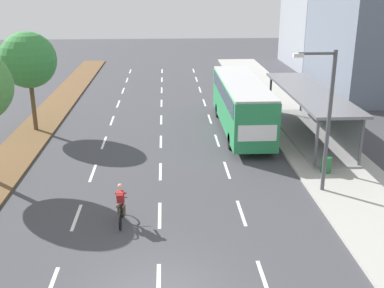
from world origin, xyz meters
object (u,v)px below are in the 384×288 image
at_px(streetlight, 326,113).
at_px(bus, 241,101).
at_px(bus_shelter, 313,109).
at_px(cyclist, 121,206).
at_px(trash_bin, 326,164).
at_px(median_tree_third, 28,60).

bearing_deg(streetlight, bus, 102.57).
relative_size(bus_shelter, cyclist, 6.56).
distance_m(bus_shelter, bus, 4.54).
xyz_separation_m(bus, trash_bin, (3.20, -7.67, -1.49)).
bearing_deg(bus, trash_bin, -67.35).
relative_size(cyclist, trash_bin, 2.14).
height_order(bus_shelter, streetlight, streetlight).
relative_size(cyclist, median_tree_third, 0.29).
height_order(bus, trash_bin, bus).
bearing_deg(bus, streetlight, -77.43).
height_order(bus_shelter, median_tree_third, median_tree_third).
bearing_deg(bus_shelter, streetlight, -104.39).
height_order(streetlight, trash_bin, streetlight).
bearing_deg(bus_shelter, cyclist, -136.13).
xyz_separation_m(bus_shelter, cyclist, (-11.08, -10.65, -1.08)).
relative_size(bus, median_tree_third, 1.78).
height_order(bus, median_tree_third, median_tree_third).
bearing_deg(trash_bin, bus, 112.65).
height_order(median_tree_third, streetlight, streetlight).
bearing_deg(bus, median_tree_third, 176.82).
bearing_deg(trash_bin, median_tree_third, 153.27).
height_order(bus_shelter, bus, bus).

